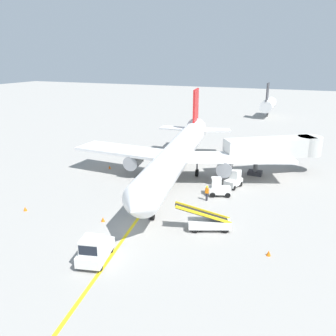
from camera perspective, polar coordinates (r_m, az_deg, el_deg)
name	(u,v)px	position (r m, az deg, el deg)	size (l,w,h in m)	color
ground_plane	(133,229)	(31.97, -5.81, -10.03)	(300.00, 300.00, 0.00)	gray
taxi_line_yellow	(147,206)	(36.39, -3.55, -6.34)	(0.30, 80.00, 0.01)	yellow
airliner	(178,153)	(43.33, 1.70, 2.50)	(28.23, 35.25, 10.10)	white
jet_bridge	(279,148)	(47.67, 17.84, 3.22)	(12.01, 9.24, 4.85)	beige
pushback_tug	(94,250)	(27.44, -12.01, -13.05)	(2.69, 3.94, 2.20)	silver
baggage_tug_near_wing	(234,180)	(42.03, 10.82, -1.88)	(1.92, 2.67, 2.10)	silver
baggage_tug_by_cargo_door	(219,188)	(39.12, 8.32, -3.26)	(2.70, 2.03, 2.10)	silver
belt_loader_forward_hold	(208,222)	(31.66, 6.62, -8.77)	(5.10, 3.06, 2.59)	silver
ground_crew_marshaller	(207,193)	(37.67, 6.41, -4.06)	(0.36, 0.24, 1.70)	#26262D
ground_crew_wing_walker	(150,211)	(33.21, -3.03, -7.09)	(0.36, 0.24, 1.70)	#26262D
safety_cone_nose_left	(25,209)	(38.14, -22.45, -6.22)	(0.36, 0.36, 0.44)	orange
safety_cone_nose_right	(212,179)	(43.84, 7.30, -1.84)	(0.36, 0.36, 0.44)	orange
safety_cone_wingtip_left	(269,253)	(29.06, 16.23, -13.30)	(0.36, 0.36, 0.44)	orange
safety_cone_wingtip_right	(103,219)	(33.71, -10.66, -8.30)	(0.36, 0.36, 0.44)	orange
safety_cone_tail_area	(110,167)	(48.93, -9.58, 0.16)	(0.36, 0.36, 0.44)	orange
distant_aircraft_far_left	(268,104)	(93.57, 16.16, 10.04)	(3.00, 10.10, 8.80)	silver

